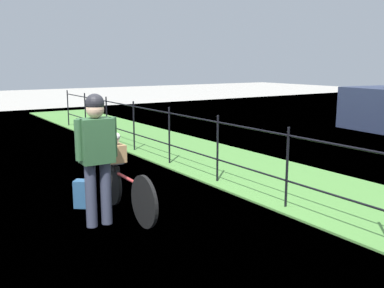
# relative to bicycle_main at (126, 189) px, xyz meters

# --- Properties ---
(ground_plane) EXTENTS (60.00, 60.00, 0.00)m
(ground_plane) POSITION_rel_bicycle_main_xyz_m (0.20, -0.32, -0.36)
(ground_plane) COLOR #B2ADA3
(grass_strip) EXTENTS (27.00, 2.40, 0.03)m
(grass_strip) POSITION_rel_bicycle_main_xyz_m (0.20, 2.99, -0.34)
(grass_strip) COLOR #569342
(grass_strip) RESTS_ON ground
(iron_fence) EXTENTS (18.04, 0.04, 1.18)m
(iron_fence) POSITION_rel_bicycle_main_xyz_m (0.20, 2.01, 0.32)
(iron_fence) COLOR black
(iron_fence) RESTS_ON ground
(bicycle_main) EXTENTS (1.75, 0.17, 0.68)m
(bicycle_main) POSITION_rel_bicycle_main_xyz_m (0.00, 0.00, 0.00)
(bicycle_main) COLOR black
(bicycle_main) RESTS_ON ground
(wooden_crate) EXTENTS (0.38, 0.25, 0.25)m
(wooden_crate) POSITION_rel_bicycle_main_xyz_m (-0.40, 0.01, 0.44)
(wooden_crate) COLOR #A87F51
(wooden_crate) RESTS_ON bicycle_main
(terrier_dog) EXTENTS (0.32, 0.14, 0.18)m
(terrier_dog) POSITION_rel_bicycle_main_xyz_m (-0.37, 0.01, 0.64)
(terrier_dog) COLOR silver
(terrier_dog) RESTS_ON wooden_crate
(cyclist_person) EXTENTS (0.27, 0.54, 1.68)m
(cyclist_person) POSITION_rel_bicycle_main_xyz_m (0.16, -0.45, 0.65)
(cyclist_person) COLOR #383D51
(cyclist_person) RESTS_ON ground
(backpack_on_paving) EXTENTS (0.32, 0.33, 0.40)m
(backpack_on_paving) POSITION_rel_bicycle_main_xyz_m (-0.62, -0.37, -0.16)
(backpack_on_paving) COLOR #28517A
(backpack_on_paving) RESTS_ON ground
(mooring_bollard) EXTENTS (0.20, 0.20, 0.39)m
(mooring_bollard) POSITION_rel_bicycle_main_xyz_m (-4.24, 1.51, -0.16)
(mooring_bollard) COLOR #38383D
(mooring_bollard) RESTS_ON ground
(bicycle_parked) EXTENTS (1.63, 0.17, 0.64)m
(bicycle_parked) POSITION_rel_bicycle_main_xyz_m (-4.98, 1.61, -0.02)
(bicycle_parked) COLOR black
(bicycle_parked) RESTS_ON ground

